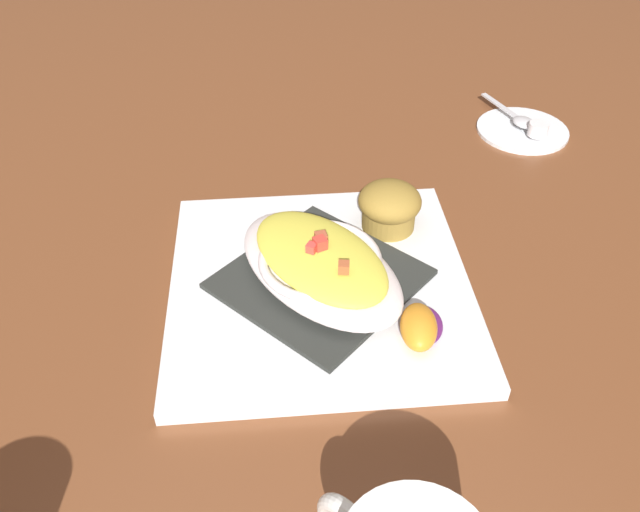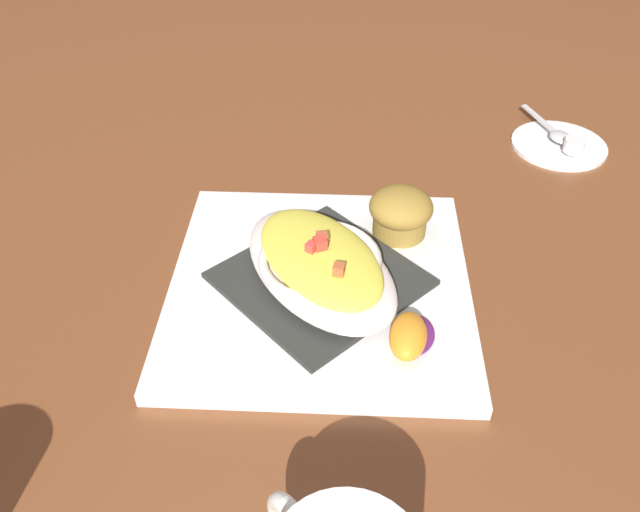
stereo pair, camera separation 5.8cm
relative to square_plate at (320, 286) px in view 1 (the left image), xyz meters
name	(u,v)px [view 1 (the left image)]	position (x,y,z in m)	size (l,w,h in m)	color
ground_plane	(320,291)	(0.00, 0.00, -0.01)	(2.60, 2.60, 0.00)	brown
square_plate	(320,286)	(0.00, 0.00, 0.00)	(0.27, 0.27, 0.01)	white
folded_napkin	(320,279)	(0.00, 0.00, 0.01)	(0.15, 0.16, 0.00)	#2B2D2A
gratin_dish	(320,263)	(0.00, 0.00, 0.03)	(0.21, 0.21, 0.05)	silver
muffin	(389,206)	(-0.09, 0.06, 0.03)	(0.06, 0.06, 0.05)	olive
orange_garnish	(419,326)	(0.06, 0.09, 0.02)	(0.06, 0.04, 0.02)	#5A1E5F
creamer_saucer	(523,129)	(-0.32, 0.22, 0.00)	(0.12, 0.12, 0.01)	white
spoon	(520,120)	(-0.33, 0.22, 0.01)	(0.09, 0.07, 0.01)	silver
creamer_cup_0	(538,129)	(-0.30, 0.24, 0.01)	(0.02, 0.02, 0.02)	white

